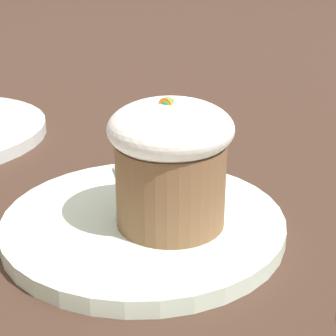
# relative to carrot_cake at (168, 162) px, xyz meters

# --- Properties ---
(ground_plane) EXTENTS (4.00, 4.00, 0.00)m
(ground_plane) POSITION_rel_carrot_cake_xyz_m (0.00, 0.03, -0.07)
(ground_plane) COLOR #3D281E
(dessert_plate) EXTENTS (0.23, 0.23, 0.01)m
(dessert_plate) POSITION_rel_carrot_cake_xyz_m (0.00, 0.03, -0.06)
(dessert_plate) COLOR silver
(dessert_plate) RESTS_ON ground_plane
(carrot_cake) EXTENTS (0.10, 0.10, 0.11)m
(carrot_cake) POSITION_rel_carrot_cake_xyz_m (0.00, 0.00, 0.00)
(carrot_cake) COLOR brown
(carrot_cake) RESTS_ON dessert_plate
(spoon) EXTENTS (0.12, 0.11, 0.01)m
(spoon) POSITION_rel_carrot_cake_xyz_m (0.01, 0.03, -0.05)
(spoon) COLOR #B7B7BC
(spoon) RESTS_ON dessert_plate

